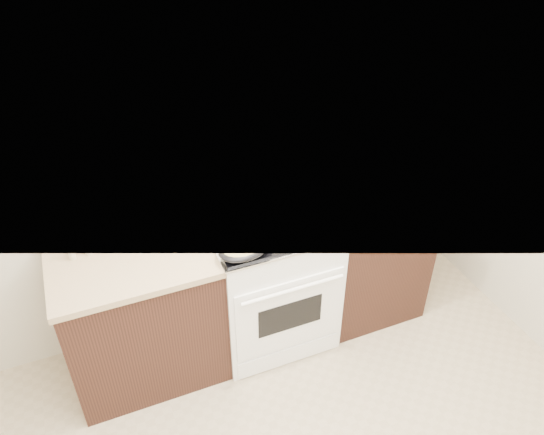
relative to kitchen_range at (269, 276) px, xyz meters
name	(u,v)px	position (x,y,z in m)	size (l,w,h in m)	color
room_shell	(338,296)	(-0.35, -1.42, 1.21)	(4.10, 3.60, 2.75)	beige
counter_left	(143,314)	(-0.83, 0.01, -0.03)	(0.93, 0.67, 0.92)	black
counter_right	(365,252)	(0.73, 0.01, -0.03)	(0.73, 0.67, 0.92)	black
kitchen_range	(269,276)	(0.00, 0.00, 0.00)	(0.78, 0.73, 1.22)	white
mixing_bowl	(286,199)	(0.13, 0.05, 0.54)	(0.40, 0.40, 0.23)	silver
roasting_pan	(246,244)	(-0.23, -0.22, 0.50)	(0.42, 0.36, 0.11)	black
baking_sheet	(225,219)	(-0.25, 0.09, 0.47)	(0.45, 0.33, 0.06)	black
wooden_spoon	(271,224)	(-0.01, -0.05, 0.46)	(0.18, 0.20, 0.04)	tan
blue_ladle	(323,210)	(0.34, -0.07, 0.48)	(0.12, 0.25, 0.09)	#7DB3BB
spice_jars	(102,237)	(-0.96, 0.16, 0.49)	(0.39, 0.15, 0.13)	#BFB28C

